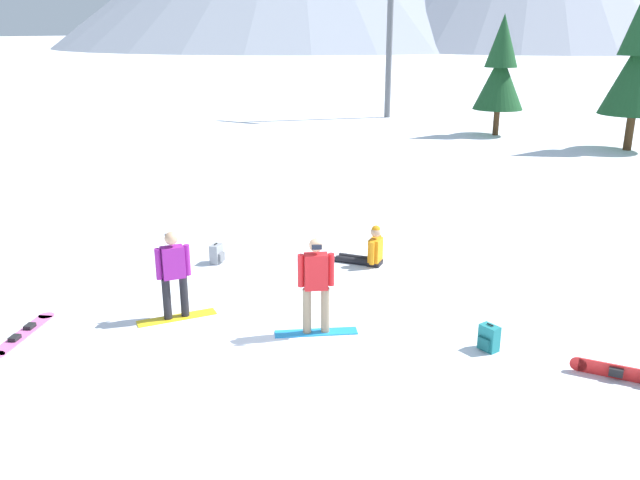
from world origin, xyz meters
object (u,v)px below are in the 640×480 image
(snowboarder_midground, at_px, (316,284))
(backpack_grey, at_px, (217,254))
(pine_tree_slender, at_px, (640,59))
(snowboarder_foreground, at_px, (174,273))
(loose_snowboard_far_spare, at_px, (23,334))
(ski_lift_tower, at_px, (390,7))
(pine_tree_leaning, at_px, (500,70))
(loose_snowboard_near_left, at_px, (633,375))
(snowboarder_background, at_px, (368,251))
(backpack_teal, at_px, (489,338))

(snowboarder_midground, distance_m, backpack_grey, 4.34)
(snowboarder_midground, bearing_deg, pine_tree_slender, 82.57)
(snowboarder_foreground, bearing_deg, backpack_grey, 113.77)
(loose_snowboard_far_spare, height_order, ski_lift_tower, ski_lift_tower)
(pine_tree_leaning, bearing_deg, loose_snowboard_far_spare, -92.53)
(loose_snowboard_near_left, xyz_separation_m, loose_snowboard_far_spare, (-9.46, -3.47, -0.11))
(loose_snowboard_near_left, relative_size, ski_lift_tower, 0.16)
(snowboarder_foreground, relative_size, pine_tree_leaning, 0.29)
(snowboarder_background, height_order, backpack_teal, snowboarder_background)
(loose_snowboard_far_spare, distance_m, backpack_grey, 4.68)
(pine_tree_leaning, height_order, ski_lift_tower, ski_lift_tower)
(snowboarder_foreground, bearing_deg, backpack_teal, 16.43)
(pine_tree_slender, bearing_deg, loose_snowboard_near_left, -84.55)
(loose_snowboard_far_spare, bearing_deg, backpack_teal, 25.43)
(snowboarder_background, height_order, pine_tree_slender, pine_tree_slender)
(snowboarder_midground, bearing_deg, snowboarder_background, 101.44)
(backpack_teal, relative_size, backpack_grey, 1.00)
(loose_snowboard_far_spare, bearing_deg, snowboarder_midground, 30.27)
(backpack_teal, bearing_deg, snowboarder_foreground, -163.57)
(snowboarder_midground, distance_m, pine_tree_leaning, 24.27)
(loose_snowboard_near_left, height_order, pine_tree_leaning, pine_tree_leaning)
(pine_tree_slender, xyz_separation_m, pine_tree_leaning, (-6.21, 1.37, -0.69))
(pine_tree_slender, bearing_deg, snowboarder_foreground, -103.29)
(backpack_grey, height_order, pine_tree_leaning, pine_tree_leaning)
(backpack_grey, relative_size, pine_tree_slender, 0.07)
(backpack_teal, distance_m, backpack_grey, 6.69)
(backpack_grey, distance_m, pine_tree_leaning, 22.12)
(snowboarder_midground, bearing_deg, backpack_teal, 16.93)
(pine_tree_leaning, bearing_deg, loose_snowboard_near_left, -70.24)
(loose_snowboard_far_spare, bearing_deg, ski_lift_tower, 101.93)
(ski_lift_tower, bearing_deg, snowboarder_midground, -68.59)
(snowboarder_background, relative_size, backpack_teal, 3.89)
(snowboarder_foreground, xyz_separation_m, snowboarder_background, (1.82, 4.38, -0.57))
(snowboarder_background, relative_size, loose_snowboard_near_left, 1.02)
(backpack_grey, height_order, pine_tree_slender, pine_tree_slender)
(pine_tree_leaning, bearing_deg, snowboarder_foreground, -88.34)
(backpack_teal, xyz_separation_m, pine_tree_leaning, (-6.09, 23.09, 2.96))
(loose_snowboard_far_spare, bearing_deg, pine_tree_leaning, 87.47)
(loose_snowboard_near_left, height_order, loose_snowboard_far_spare, loose_snowboard_near_left)
(snowboarder_foreground, relative_size, snowboarder_midground, 0.96)
(loose_snowboard_far_spare, relative_size, backpack_teal, 3.86)
(loose_snowboard_far_spare, height_order, pine_tree_slender, pine_tree_slender)
(backpack_teal, bearing_deg, loose_snowboard_far_spare, -154.57)
(snowboarder_foreground, height_order, snowboarder_midground, snowboarder_midground)
(snowboarder_background, bearing_deg, snowboarder_midground, -78.56)
(loose_snowboard_near_left, relative_size, loose_snowboard_far_spare, 0.99)
(backpack_grey, xyz_separation_m, pine_tree_slender, (6.71, 20.54, 3.65))
(snowboarder_background, distance_m, ski_lift_tower, 26.68)
(snowboarder_background, xyz_separation_m, loose_snowboard_far_spare, (-3.71, -6.25, -0.30))
(snowboarder_midground, bearing_deg, loose_snowboard_near_left, 9.94)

